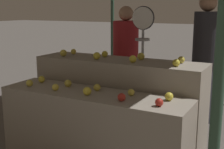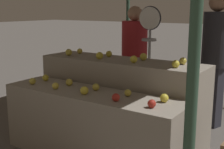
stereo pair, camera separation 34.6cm
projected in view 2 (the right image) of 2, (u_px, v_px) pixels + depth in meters
name	position (u px, v px, depth m)	size (l,w,h in m)	color
display_counter_front	(91.00, 126.00, 3.37)	(2.08, 0.55, 0.76)	gray
display_counter_back	(121.00, 101.00, 3.83)	(2.08, 0.55, 1.02)	gray
apple_front_0	(33.00, 81.00, 3.63)	(0.08, 0.08, 0.08)	gold
apple_front_1	(56.00, 86.00, 3.42)	(0.08, 0.08, 0.08)	yellow
apple_front_2	(84.00, 90.00, 3.20)	(0.09, 0.09, 0.09)	gold
apple_front_3	(116.00, 97.00, 2.97)	(0.08, 0.08, 0.08)	#AD281E
apple_front_4	(152.00, 104.00, 2.78)	(0.08, 0.08, 0.08)	#AD281E
apple_front_5	(46.00, 78.00, 3.80)	(0.08, 0.08, 0.08)	gold
apple_front_6	(69.00, 82.00, 3.57)	(0.08, 0.08, 0.08)	gold
apple_front_7	(96.00, 87.00, 3.36)	(0.08, 0.08, 0.08)	gold
apple_front_8	(128.00, 93.00, 3.14)	(0.07, 0.07, 0.07)	gold
apple_front_9	(164.00, 98.00, 2.94)	(0.08, 0.08, 0.08)	gold
apple_back_0	(69.00, 52.00, 4.04)	(0.09, 0.09, 0.09)	gold
apple_back_1	(100.00, 56.00, 3.75)	(0.09, 0.09, 0.09)	gold
apple_back_2	(134.00, 59.00, 3.49)	(0.08, 0.08, 0.08)	gold
apple_back_3	(176.00, 64.00, 3.21)	(0.08, 0.08, 0.08)	gold
apple_back_4	(80.00, 51.00, 4.21)	(0.07, 0.07, 0.07)	yellow
apple_back_5	(109.00, 54.00, 3.93)	(0.08, 0.08, 0.08)	gold
apple_back_6	(143.00, 57.00, 3.66)	(0.09, 0.09, 0.09)	gold
apple_back_7	(183.00, 61.00, 3.40)	(0.08, 0.08, 0.08)	gold
produce_scale	(149.00, 39.00, 4.20)	(0.32, 0.20, 1.66)	#99999E
person_vendor_at_scale	(134.00, 54.00, 4.70)	(0.50, 0.50, 1.66)	#2D2D38
person_customer_left	(215.00, 51.00, 4.21)	(0.44, 0.44, 1.82)	#2D2D38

